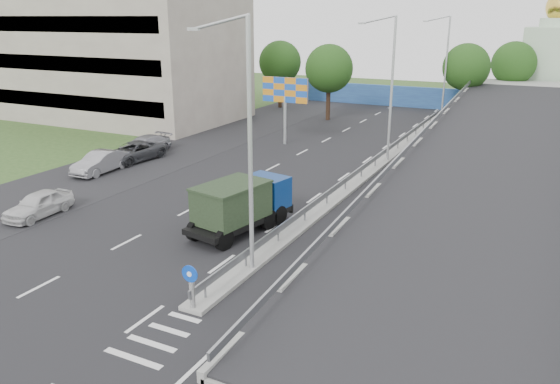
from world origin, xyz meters
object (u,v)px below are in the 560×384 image
Objects in this scene: church at (555,61)px; billboard at (285,94)px; sign_bollard at (191,286)px; parked_car_c at (133,152)px; dump_truck at (242,203)px; lamp_post_mid at (389,82)px; parked_car_a at (39,204)px; lamp_post_far at (444,62)px; parked_car_b at (100,162)px; lamp_post_near at (246,134)px; parked_car_d at (144,145)px.

church is 2.51× the size of billboard.
billboard is at bearing 109.21° from sign_bollard.
sign_bollard is 0.33× the size of parked_car_c.
lamp_post_mid is at bearing 92.09° from dump_truck.
parked_car_c reaches higher than parked_car_a.
sign_bollard is 0.17× the size of lamp_post_far.
billboard is at bearing 58.45° from parked_car_b.
parked_car_b is (-16.48, -31.42, -5.08)m from lamp_post_far.
lamp_post_near is at bearing -30.26° from parked_car_b.
parked_car_d is (-17.24, 17.94, -0.35)m from sign_bollard.
parked_car_b is at bearing -118.79° from billboard.
lamp_post_near is 40.00m from lamp_post_far.
billboard is at bearing 58.69° from parked_car_c.
lamp_post_far is 20.24m from billboard.
lamp_post_far reaches higher than sign_bollard.
sign_bollard is at bearing -41.00° from parked_car_d.
parked_car_d is at bearing -124.33° from church.
church reaches higher than dump_truck.
lamp_post_far is 35.84m from parked_car_b.
lamp_post_mid is at bearing 90.00° from lamp_post_near.
parked_car_c is at bearing -65.27° from parked_car_d.
lamp_post_near is 20.00m from lamp_post_mid.
lamp_post_near is 54.90m from church.
parked_car_c is (-14.08, 8.21, -0.74)m from dump_truck.
lamp_post_far is 0.73× the size of church.
sign_bollard is 0.42× the size of parked_car_a.
parked_car_a is (-23.10, -53.30, -4.64)m from church.
lamp_post_far is (0.00, 40.00, 0.00)m from lamp_post_near.
church reaches higher than billboard.
lamp_post_far reaches higher than parked_car_d.
dump_truck is 1.56× the size of parked_car_a.
lamp_post_near is at bearing -45.52° from dump_truck.
church is 3.50× the size of parked_car_a.
lamp_post_mid is 2.01× the size of parked_car_c.
billboard reaches higher than parked_car_d.
parked_car_d is (-4.14, 13.41, 0.01)m from parked_car_a.
billboard is (-9.11, -18.00, -1.62)m from lamp_post_far.
sign_bollard reaches higher than parked_car_c.
lamp_post_mid is 9.47m from billboard.
lamp_post_mid and lamp_post_far have the same top height.
lamp_post_mid reaches higher than parked_car_b.
parked_car_b is at bearing 142.84° from sign_bollard.
dump_truck is (-2.40, 7.61, 0.40)m from sign_bollard.
parked_car_b is at bearing 171.91° from dump_truck.
church is 48.52m from parked_car_d.
dump_truck is 1.31× the size of parked_car_d.
lamp_post_mid is 1.63× the size of dump_truck.
sign_bollard is at bearing -90.14° from lamp_post_far.
church is (10.00, 57.83, 4.28)m from sign_bollard.
lamp_post_far is (0.11, 43.83, 4.77)m from sign_bollard.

